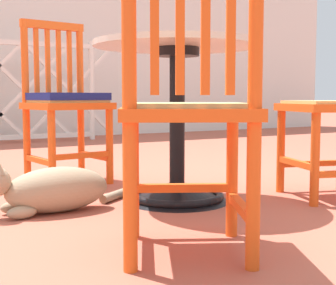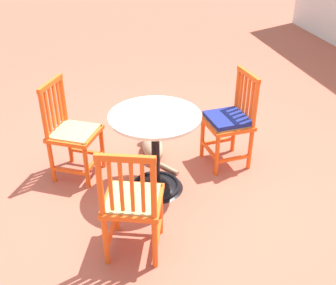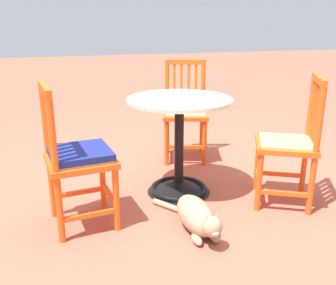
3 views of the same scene
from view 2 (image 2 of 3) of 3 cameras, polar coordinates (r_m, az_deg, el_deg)
The scene contains 6 objects.
ground_plane at distance 3.73m, azimuth -0.50°, elevation -5.97°, with size 24.00×24.00×0.00m, color #AD5642.
cafe_table at distance 3.54m, azimuth -1.72°, elevation -2.59°, with size 0.76×0.76×0.73m.
orange_chair_at_corner at distance 3.86m, azimuth 8.55°, elevation 2.92°, with size 0.44×0.44×0.91m.
orange_chair_by_planter at distance 3.75m, azimuth -13.21°, elevation 1.29°, with size 0.54×0.54×0.91m.
orange_chair_near_fence at distance 2.85m, azimuth -5.00°, elevation -8.41°, with size 0.50×0.50×0.91m.
tabby_cat at distance 4.13m, azimuth -2.23°, elevation -0.35°, with size 0.72×0.28×0.23m.
Camera 2 is at (2.93, -0.60, 2.22)m, focal length 43.89 mm.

